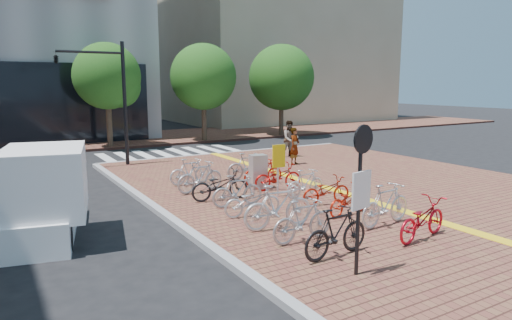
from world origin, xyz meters
TOP-DOWN VIEW (x-y plane):
  - ground at (0.00, 0.00)m, footprint 120.00×120.00m
  - kerb_north at (3.00, 12.00)m, footprint 14.00×0.25m
  - far_sidewalk at (0.00, 21.00)m, footprint 70.00×8.00m
  - building_beige at (18.00, 32.00)m, footprint 20.00×18.00m
  - crosswalk at (0.50, 14.00)m, footprint 7.50×4.00m
  - street_trees at (5.04, 17.45)m, footprint 16.20×4.60m
  - bike_0 at (-2.01, -2.44)m, footprint 1.84×0.66m
  - bike_1 at (-2.06, -1.33)m, footprint 1.71×0.52m
  - bike_2 at (-2.02, -0.22)m, footprint 1.97×0.70m
  - bike_3 at (-2.04, 1.04)m, footprint 1.71×0.83m
  - bike_4 at (-1.89, 2.16)m, footprint 1.65×0.59m
  - bike_5 at (-2.01, 3.09)m, footprint 1.92×0.90m
  - bike_6 at (-2.10, 4.41)m, footprint 1.84×0.79m
  - bike_7 at (-1.93, 5.70)m, footprint 1.63×0.55m
  - bike_8 at (0.46, -2.62)m, footprint 1.95×0.96m
  - bike_9 at (0.52, -1.43)m, footprint 1.90×0.72m
  - bike_10 at (0.37, -0.20)m, footprint 1.67×0.82m
  - bike_11 at (0.54, 0.99)m, footprint 1.69×0.73m
  - bike_12 at (0.50, 1.98)m, footprint 1.59×0.60m
  - bike_13 at (0.35, 3.36)m, footprint 1.81×0.81m
  - bike_14 at (0.34, 4.32)m, footprint 1.59×0.49m
  - bike_15 at (0.34, 5.40)m, footprint 1.76×0.66m
  - pedestrian_a at (3.77, 7.15)m, footprint 0.73×0.63m
  - pedestrian_b at (4.81, 8.99)m, footprint 0.97×0.80m
  - utility_box at (-0.17, 3.82)m, footprint 0.59×0.46m
  - yellow_sign at (-0.19, 2.53)m, footprint 0.46×0.11m
  - notice_sign at (-2.29, -3.39)m, footprint 0.54×0.17m
  - traffic_light_pole at (-4.02, 11.07)m, footprint 2.93×1.13m
  - box_truck at (-7.26, 2.73)m, footprint 2.52×4.26m

SIDE VIEW (x-z plane):
  - ground at x=0.00m, z-range 0.00..0.00m
  - crosswalk at x=0.50m, z-range 0.00..0.01m
  - far_sidewalk at x=0.00m, z-range 0.00..0.15m
  - kerb_north at x=3.00m, z-range 0.00..0.15m
  - bike_10 at x=0.37m, z-range 0.15..0.99m
  - bike_3 at x=-2.04m, z-range 0.15..1.01m
  - bike_11 at x=0.54m, z-range 0.15..1.02m
  - bike_13 at x=0.35m, z-range 0.15..1.07m
  - bike_12 at x=0.50m, z-range 0.15..1.08m
  - bike_14 at x=0.34m, z-range 0.15..1.10m
  - bike_7 at x=-1.93m, z-range 0.15..1.11m
  - bike_5 at x=-2.01m, z-range 0.15..1.12m
  - bike_4 at x=-1.89m, z-range 0.15..1.12m
  - bike_8 at x=0.46m, z-range 0.15..1.13m
  - bike_1 at x=-2.06m, z-range 0.15..1.17m
  - bike_15 at x=0.34m, z-range 0.15..1.18m
  - bike_6 at x=-2.10m, z-range 0.15..1.22m
  - bike_0 at x=-2.01m, z-range 0.15..1.23m
  - bike_9 at x=0.52m, z-range 0.15..1.26m
  - bike_2 at x=-2.02m, z-range 0.15..1.31m
  - utility_box at x=-0.17m, z-range 0.15..1.36m
  - pedestrian_a at x=3.77m, z-range 0.15..1.82m
  - pedestrian_b at x=4.81m, z-range 0.15..1.97m
  - box_truck at x=-7.26m, z-range -0.07..2.24m
  - yellow_sign at x=-0.19m, z-range 0.48..2.19m
  - notice_sign at x=-2.29m, z-range 0.53..3.44m
  - traffic_light_pole at x=-4.02m, z-range 1.19..6.64m
  - street_trees at x=5.04m, z-range 0.92..7.27m
  - building_beige at x=18.00m, z-range 0.00..18.00m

